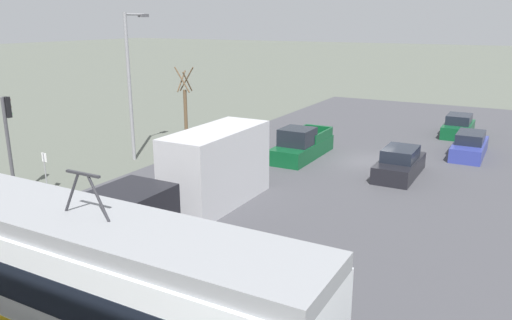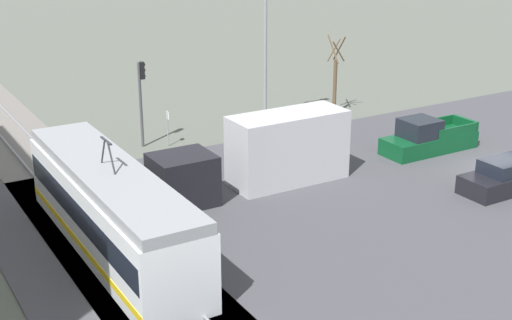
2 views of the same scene
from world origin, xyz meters
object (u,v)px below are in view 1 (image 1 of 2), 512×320
(sedan_car_1, at_px, (400,164))
(traffic_light_pole, at_px, (9,133))
(street_lamp_near_crossing, at_px, (131,77))
(pickup_truck, at_px, (301,146))
(no_parking_sign, at_px, (45,169))
(sedan_car_2, at_px, (458,127))
(sedan_car_0, at_px, (470,146))
(light_rail_tram, at_px, (93,278))
(box_truck, at_px, (200,177))
(street_tree, at_px, (185,108))

(sedan_car_1, xyz_separation_m, traffic_light_pole, (15.07, 12.07, 2.43))
(street_lamp_near_crossing, bearing_deg, pickup_truck, -150.92)
(pickup_truck, bearing_deg, no_parking_sign, 54.77)
(sedan_car_2, height_order, street_lamp_near_crossing, street_lamp_near_crossing)
(pickup_truck, distance_m, traffic_light_pole, 15.92)
(pickup_truck, relative_size, sedan_car_2, 1.30)
(sedan_car_2, bearing_deg, street_lamp_near_crossing, -135.79)
(pickup_truck, bearing_deg, street_lamp_near_crossing, 29.08)
(sedan_car_0, height_order, traffic_light_pole, traffic_light_pole)
(light_rail_tram, height_order, street_lamp_near_crossing, street_lamp_near_crossing)
(street_lamp_near_crossing, bearing_deg, sedan_car_2, -135.79)
(sedan_car_0, distance_m, sedan_car_1, 6.81)
(light_rail_tram, xyz_separation_m, sedan_car_0, (-6.48, -24.24, -1.02))
(sedan_car_2, bearing_deg, sedan_car_0, -76.17)
(sedan_car_0, height_order, sedan_car_1, sedan_car_1)
(traffic_light_pole, bearing_deg, sedan_car_2, -124.57)
(light_rail_tram, distance_m, no_parking_sign, 12.89)
(sedan_car_0, distance_m, sedan_car_2, 5.80)
(sedan_car_0, bearing_deg, light_rail_tram, -104.98)
(light_rail_tram, xyz_separation_m, traffic_light_pole, (11.38, -5.96, 1.44))
(box_truck, height_order, sedan_car_2, box_truck)
(sedan_car_2, distance_m, no_parking_sign, 27.69)
(light_rail_tram, xyz_separation_m, street_tree, (11.13, -19.04, 0.63))
(light_rail_tram, relative_size, box_truck, 1.31)
(sedan_car_0, bearing_deg, sedan_car_1, -114.26)
(sedan_car_0, bearing_deg, street_tree, -163.56)
(street_tree, bearing_deg, box_truck, 128.96)
(pickup_truck, distance_m, sedan_car_1, 6.17)
(box_truck, relative_size, sedan_car_1, 2.19)
(box_truck, bearing_deg, sedan_car_2, -109.88)
(light_rail_tram, relative_size, street_tree, 2.51)
(traffic_light_pole, bearing_deg, box_truck, -163.69)
(light_rail_tram, height_order, no_parking_sign, light_rail_tram)
(light_rail_tram, xyz_separation_m, box_truck, (2.62, -8.52, -0.05))
(sedan_car_1, bearing_deg, no_parking_sign, -142.94)
(light_rail_tram, height_order, box_truck, light_rail_tram)
(sedan_car_0, relative_size, sedan_car_2, 1.11)
(box_truck, relative_size, pickup_truck, 1.77)
(sedan_car_2, relative_size, street_tree, 0.83)
(pickup_truck, xyz_separation_m, sedan_car_0, (-8.90, -5.34, -0.12))
(box_truck, height_order, no_parking_sign, box_truck)
(box_truck, distance_m, sedan_car_2, 22.72)
(traffic_light_pole, xyz_separation_m, street_lamp_near_crossing, (-0.19, -8.07, 1.78))
(sedan_car_0, height_order, sedan_car_2, sedan_car_2)
(pickup_truck, distance_m, sedan_car_0, 10.38)
(light_rail_tram, bearing_deg, sedan_car_1, -101.55)
(sedan_car_2, xyz_separation_m, street_lamp_near_crossing, (16.29, 15.85, 4.21))
(box_truck, bearing_deg, traffic_light_pole, 16.31)
(sedan_car_0, height_order, no_parking_sign, no_parking_sign)
(light_rail_tram, bearing_deg, traffic_light_pole, -27.62)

